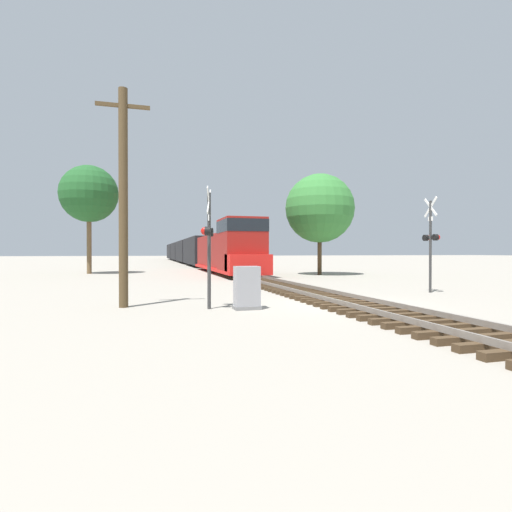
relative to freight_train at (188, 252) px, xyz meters
The scene contains 9 objects.
ground_plane 55.84m from the freight_train, 90.00° to the right, with size 400.00×400.00×0.00m, color gray.
rail_track_bed 55.83m from the freight_train, 90.00° to the right, with size 2.60×160.00×0.31m.
freight_train is the anchor object (origin of this frame).
crossing_signal_near 55.85m from the freight_train, 95.07° to the right, with size 0.55×1.01×4.07m.
crossing_signal_far 53.35m from the freight_train, 83.51° to the right, with size 0.35×1.01×4.50m.
relay_cabinet 56.16m from the freight_train, 93.78° to the right, with size 0.89×0.64×1.44m.
utility_pole 55.05m from the freight_train, 98.05° to the right, with size 1.80×0.31×7.55m.
tree_far_right 38.74m from the freight_train, 79.23° to the right, with size 5.80×5.80×8.51m.
tree_mid_background 33.65m from the freight_train, 110.76° to the right, with size 5.00×5.00×9.56m.
Camera 1 is at (-6.95, -13.16, 1.91)m, focal length 28.00 mm.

